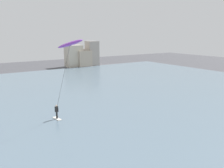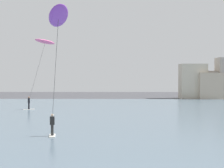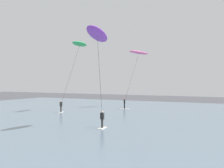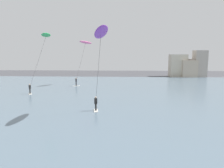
# 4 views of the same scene
# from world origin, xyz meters

# --- Properties ---
(water_bay) EXTENTS (84.00, 52.00, 0.10)m
(water_bay) POSITION_xyz_m (0.00, 30.22, 0.05)
(water_bay) COLOR slate
(water_bay) RESTS_ON ground
(kitesurfer_pink) EXTENTS (3.96, 3.86, 9.08)m
(kitesurfer_pink) POSITION_xyz_m (-8.91, 39.82, 8.20)
(kitesurfer_pink) COLOR silver
(kitesurfer_pink) RESTS_ON water_bay
(kitesurfer_purple) EXTENTS (2.23, 5.19, 9.04)m
(kitesurfer_purple) POSITION_xyz_m (-3.50, 18.36, 7.96)
(kitesurfer_purple) COLOR silver
(kitesurfer_purple) RESTS_ON water_bay
(kitesurfer_green) EXTENTS (4.44, 4.00, 9.62)m
(kitesurfer_green) POSITION_xyz_m (-13.38, 30.14, 8.76)
(kitesurfer_green) COLOR silver
(kitesurfer_green) RESTS_ON water_bay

